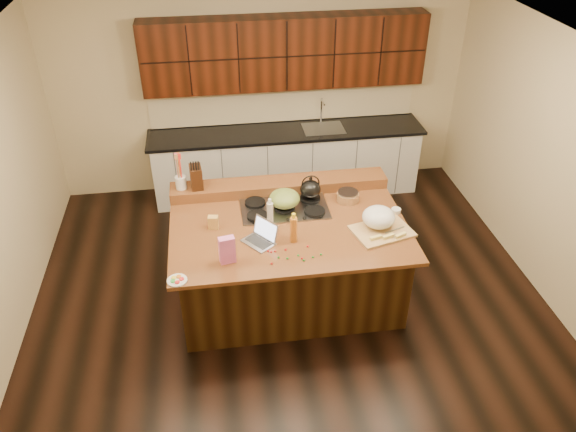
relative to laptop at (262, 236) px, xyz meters
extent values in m
cube|color=black|center=(0.30, 0.23, -0.98)|extent=(5.50, 5.00, 0.01)
cube|color=silver|center=(0.30, 0.23, 1.73)|extent=(5.50, 5.00, 0.01)
cube|color=#C6B48B|center=(0.30, 2.73, 0.37)|extent=(5.50, 0.01, 2.70)
cube|color=#C6B48B|center=(0.30, -2.28, 0.37)|extent=(5.50, 0.01, 2.70)
cube|color=#C6B48B|center=(3.05, 0.23, 0.37)|extent=(0.01, 5.00, 2.70)
cube|color=black|center=(0.30, 0.23, -0.54)|extent=(2.22, 1.42, 0.88)
cube|color=black|center=(0.30, 0.23, -0.08)|extent=(2.40, 1.60, 0.04)
cube|color=black|center=(0.30, 0.93, 0.00)|extent=(2.40, 0.30, 0.12)
cube|color=gray|center=(0.30, 0.53, -0.05)|extent=(0.92, 0.52, 0.02)
cylinder|color=black|center=(0.00, 0.66, -0.03)|extent=(0.22, 0.22, 0.03)
cylinder|color=black|center=(0.60, 0.66, -0.03)|extent=(0.22, 0.22, 0.03)
cylinder|color=black|center=(0.00, 0.40, -0.03)|extent=(0.22, 0.22, 0.03)
cylinder|color=black|center=(0.60, 0.40, -0.03)|extent=(0.22, 0.22, 0.03)
cylinder|color=black|center=(0.30, 0.53, -0.03)|extent=(0.22, 0.22, 0.03)
cube|color=silver|center=(0.60, 2.40, -0.53)|extent=(3.60, 0.62, 0.90)
cube|color=black|center=(0.60, 2.40, -0.06)|extent=(3.70, 0.66, 0.04)
cube|color=gray|center=(1.10, 2.40, -0.04)|extent=(0.55, 0.42, 0.01)
cylinder|color=gray|center=(1.10, 2.58, 0.14)|extent=(0.02, 0.02, 0.36)
cube|color=black|center=(0.60, 2.55, 0.97)|extent=(3.60, 0.34, 0.90)
cube|color=#C6B48B|center=(0.60, 2.71, 0.22)|extent=(3.60, 0.03, 0.50)
ellipsoid|color=black|center=(0.60, 0.66, 0.09)|extent=(0.28, 0.28, 0.20)
ellipsoid|color=olive|center=(0.30, 0.53, 0.08)|extent=(0.39, 0.39, 0.18)
cube|color=#B7B7BC|center=(-0.04, -0.03, -0.05)|extent=(0.35, 0.37, 0.01)
cube|color=black|center=(-0.04, -0.03, -0.04)|extent=(0.25, 0.28, 0.00)
cube|color=#B7B7BC|center=(0.04, 0.03, 0.06)|extent=(0.24, 0.28, 0.20)
cube|color=silver|center=(0.04, 0.03, 0.06)|extent=(0.21, 0.25, 0.17)
cylinder|color=#C67122|center=(0.31, -0.05, 0.08)|extent=(0.09, 0.09, 0.27)
cylinder|color=silver|center=(0.12, 0.28, 0.07)|extent=(0.08, 0.08, 0.25)
cube|color=tan|center=(1.20, -0.03, -0.04)|extent=(0.65, 0.54, 0.03)
ellipsoid|color=white|center=(1.18, 0.05, 0.07)|extent=(0.33, 0.33, 0.20)
cube|color=#EDD872|center=(1.10, -0.17, -0.01)|extent=(0.12, 0.03, 0.03)
cube|color=#EDD872|center=(1.22, -0.17, -0.01)|extent=(0.12, 0.03, 0.03)
cube|color=#EDD872|center=(1.35, -0.17, -0.01)|extent=(0.12, 0.03, 0.03)
cylinder|color=gray|center=(1.33, -0.05, -0.02)|extent=(0.22, 0.09, 0.01)
cylinder|color=white|center=(1.19, 0.27, -0.03)|extent=(0.12, 0.12, 0.04)
cylinder|color=white|center=(1.45, 0.29, -0.03)|extent=(0.12, 0.12, 0.04)
cylinder|color=white|center=(1.20, 0.30, -0.03)|extent=(0.11, 0.11, 0.04)
cylinder|color=#996B3F|center=(1.00, 0.60, -0.01)|extent=(0.27, 0.27, 0.09)
cone|color=silver|center=(1.29, -0.17, -0.02)|extent=(0.10, 0.10, 0.07)
cube|color=pink|center=(-0.35, -0.27, 0.08)|extent=(0.16, 0.10, 0.27)
cylinder|color=white|center=(-0.81, -0.48, -0.05)|extent=(0.19, 0.19, 0.01)
cube|color=gold|center=(-0.46, 0.29, 0.01)|extent=(0.11, 0.08, 0.14)
cylinder|color=white|center=(-0.77, 0.93, 0.13)|extent=(0.13, 0.13, 0.14)
cube|color=black|center=(-0.60, 0.93, 0.19)|extent=(0.14, 0.21, 0.25)
ellipsoid|color=red|center=(0.07, -0.20, -0.05)|extent=(0.02, 0.02, 0.02)
ellipsoid|color=#198C26|center=(0.31, -0.29, -0.05)|extent=(0.02, 0.02, 0.02)
ellipsoid|color=red|center=(0.05, -0.38, -0.05)|extent=(0.02, 0.02, 0.02)
ellipsoid|color=#198C26|center=(0.35, -0.37, -0.05)|extent=(0.02, 0.02, 0.02)
ellipsoid|color=red|center=(0.11, -0.20, -0.05)|extent=(0.02, 0.02, 0.02)
ellipsoid|color=#198C26|center=(0.44, -0.34, -0.05)|extent=(0.02, 0.02, 0.02)
ellipsoid|color=red|center=(0.04, -0.18, -0.05)|extent=(0.02, 0.02, 0.02)
ellipsoid|color=#198C26|center=(0.20, -0.32, -0.05)|extent=(0.02, 0.02, 0.02)
ellipsoid|color=red|center=(0.21, -0.19, -0.05)|extent=(0.02, 0.02, 0.02)
ellipsoid|color=#198C26|center=(0.53, -0.31, -0.05)|extent=(0.02, 0.02, 0.02)
ellipsoid|color=red|center=(0.34, -0.34, -0.05)|extent=(0.02, 0.02, 0.02)
ellipsoid|color=#198C26|center=(0.12, -0.29, -0.05)|extent=(0.02, 0.02, 0.02)
ellipsoid|color=red|center=(0.43, -0.17, -0.05)|extent=(0.02, 0.02, 0.02)
camera|label=1|loc=(-0.40, -4.40, 3.20)|focal=35.00mm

